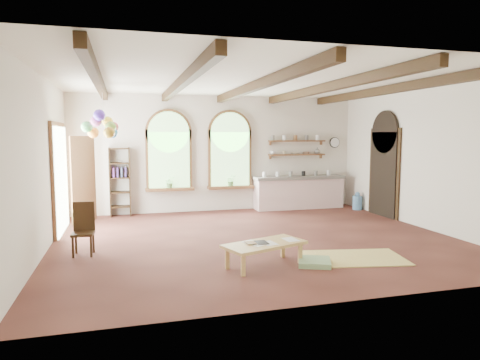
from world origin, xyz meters
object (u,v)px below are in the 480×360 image
object	(u,v)px
balloon_cluster	(103,125)
kitchen_counter	(299,192)
coffee_table	(265,246)
side_chair	(83,240)

from	to	relation	value
balloon_cluster	kitchen_counter	bearing A→B (deg)	19.34
kitchen_counter	coffee_table	bearing A→B (deg)	-118.64
balloon_cluster	side_chair	bearing A→B (deg)	-100.94
kitchen_counter	side_chair	size ratio (longest dim) A/B	2.87
coffee_table	balloon_cluster	bearing A→B (deg)	129.23
side_chair	balloon_cluster	world-z (taller)	balloon_cluster
coffee_table	side_chair	xyz separation A→B (m)	(-2.89, 1.47, -0.07)
kitchen_counter	balloon_cluster	world-z (taller)	balloon_cluster
kitchen_counter	side_chair	world-z (taller)	kitchen_counter
coffee_table	side_chair	size ratio (longest dim) A/B	1.58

